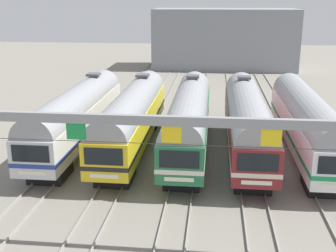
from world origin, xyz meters
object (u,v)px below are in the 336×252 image
Objects in this scene: commuter_train_green at (189,117)px; catenary_gantry at (171,142)px; commuter_train_maroon at (247,119)px; commuter_train_white at (306,121)px; commuter_train_silver at (78,114)px; commuter_train_yellow at (132,116)px.

commuter_train_green is 0.79× the size of catenary_gantry.
catenary_gantry is at bearing -107.97° from commuter_train_maroon.
commuter_train_white is 0.79× the size of catenary_gantry.
commuter_train_white is (8.76, -0.00, -0.00)m from commuter_train_green.
commuter_train_maroon is 1.00× the size of commuter_train_white.
commuter_train_maroon is (13.13, 0.00, 0.00)m from commuter_train_silver.
commuter_train_yellow is 14.43m from catenary_gantry.
commuter_train_maroon is (8.76, 0.00, 0.00)m from commuter_train_yellow.
commuter_train_silver and commuter_train_yellow have the same top height.
commuter_train_silver is at bearing 180.00° from commuter_train_green.
commuter_train_yellow and commuter_train_green have the same top height.
commuter_train_white is (17.51, -0.00, -0.00)m from commuter_train_silver.
commuter_train_silver is 13.13m from commuter_train_maroon.
commuter_train_white is at bearing -0.02° from commuter_train_yellow.
commuter_train_maroon is 0.79× the size of catenary_gantry.
commuter_train_yellow is 8.76m from commuter_train_maroon.
commuter_train_silver is at bearing 180.00° from commuter_train_yellow.
commuter_train_silver is 0.79× the size of catenary_gantry.
commuter_train_silver is at bearing 180.00° from commuter_train_maroon.
catenary_gantry is at bearing -122.98° from commuter_train_white.
commuter_train_yellow is 13.13m from commuter_train_white.
commuter_train_green is 1.00× the size of commuter_train_white.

